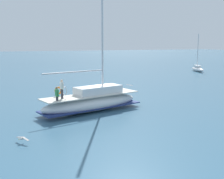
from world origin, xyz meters
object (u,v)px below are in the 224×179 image
object	(u,v)px
main_sailboat	(92,101)
mooring_buoy	(103,90)
seagull	(22,138)
moored_cutter_left	(198,69)

from	to	relation	value
main_sailboat	mooring_buoy	bearing A→B (deg)	150.83
mooring_buoy	seagull	bearing A→B (deg)	-38.75
main_sailboat	moored_cutter_left	size ratio (longest dim) A/B	1.77
moored_cutter_left	seagull	size ratio (longest dim) A/B	7.98
main_sailboat	moored_cutter_left	bearing A→B (deg)	125.07
main_sailboat	moored_cutter_left	distance (m)	40.72
moored_cutter_left	mooring_buoy	bearing A→B (deg)	-62.62
main_sailboat	seagull	distance (m)	8.97
main_sailboat	mooring_buoy	size ratio (longest dim) A/B	15.74
moored_cutter_left	mooring_buoy	world-z (taller)	moored_cutter_left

